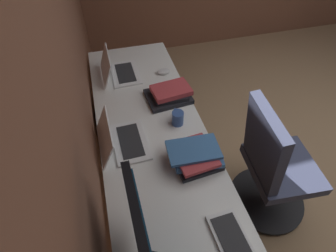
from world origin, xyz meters
The scene contains 10 objects.
wall_back centered at (0.00, 2.05, 1.30)m, with size 5.29×0.10×2.60m, color brown.
desk centered at (0.07, 1.66, 0.67)m, with size 2.36×0.64×0.73m.
drawer_pedestal centered at (0.57, 1.69, 0.35)m, with size 0.40×0.51×0.69m.
laptop_leftmost centered at (0.20, 1.86, 0.77)m, with size 0.33×0.28×0.18m.
laptop_left centered at (0.87, 1.78, 0.78)m, with size 0.31×0.27×0.19m.
mouse_main centered at (0.81, 1.45, 0.75)m, with size 0.06×0.10×0.03m, color silver.
book_stack_near centered at (0.51, 1.48, 0.77)m, with size 0.25×0.31×0.09m.
book_stack_far centered at (-0.03, 1.48, 0.78)m, with size 0.25×0.30×0.10m.
coffee_mug centered at (0.28, 1.50, 0.78)m, with size 0.11×0.07×0.09m.
office_chair centered at (-0.05, 0.93, 0.46)m, with size 0.56×0.57×0.97m.
Camera 1 is at (-0.83, 1.85, 1.94)m, focal length 28.70 mm.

